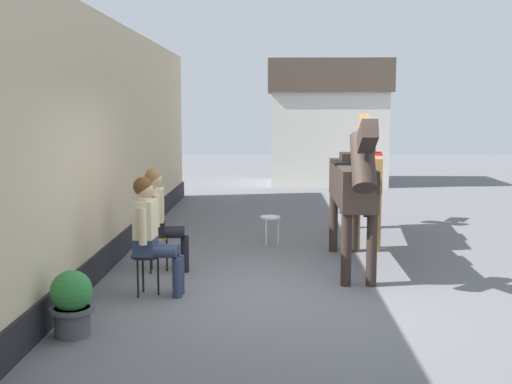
% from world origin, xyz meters
% --- Properties ---
extents(ground_plane, '(40.00, 40.00, 0.00)m').
position_xyz_m(ground_plane, '(0.00, 3.00, 0.00)').
color(ground_plane, slate).
extents(pub_facade_wall, '(0.34, 14.00, 3.40)m').
position_xyz_m(pub_facade_wall, '(-2.55, 1.50, 1.54)').
color(pub_facade_wall, '#CCB793').
rests_on(pub_facade_wall, ground_plane).
extents(distant_cottage, '(3.40, 2.60, 3.50)m').
position_xyz_m(distant_cottage, '(1.40, 11.44, 1.80)').
color(distant_cottage, silver).
rests_on(distant_cottage, ground_plane).
extents(seated_visitor_near, '(0.61, 0.49, 1.39)m').
position_xyz_m(seated_visitor_near, '(-1.58, -0.12, 0.78)').
color(seated_visitor_near, black).
rests_on(seated_visitor_near, ground_plane).
extents(seated_visitor_far, '(0.61, 0.49, 1.39)m').
position_xyz_m(seated_visitor_far, '(-1.66, 1.00, 0.78)').
color(seated_visitor_far, gold).
rests_on(seated_visitor_far, ground_plane).
extents(saddled_horse_near, '(0.51, 3.00, 2.06)m').
position_xyz_m(saddled_horse_near, '(0.89, 1.19, 1.16)').
color(saddled_horse_near, '#2D231E').
rests_on(saddled_horse_near, ground_plane).
extents(saddled_horse_far, '(0.69, 2.99, 2.06)m').
position_xyz_m(saddled_horse_far, '(1.38, 3.41, 1.16)').
color(saddled_horse_far, '#9E6B38').
rests_on(saddled_horse_far, ground_plane).
extents(flower_planter_near, '(0.43, 0.43, 0.64)m').
position_xyz_m(flower_planter_near, '(-2.10, -1.51, 0.33)').
color(flower_planter_near, '#4C4C51').
rests_on(flower_planter_near, ground_plane).
extents(spare_stool_white, '(0.32, 0.32, 0.46)m').
position_xyz_m(spare_stool_white, '(-0.21, 2.75, 0.40)').
color(spare_stool_white, white).
rests_on(spare_stool_white, ground_plane).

